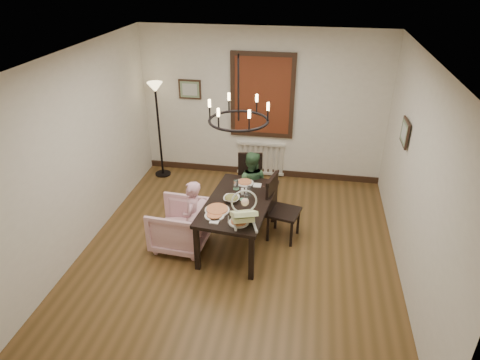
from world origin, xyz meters
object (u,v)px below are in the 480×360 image
(seated_man, at_px, (251,190))
(floor_lamp, at_px, (159,132))
(armchair, at_px, (179,226))
(drinking_glass, at_px, (246,198))
(chair_right, at_px, (284,209))
(baby_bouncer, at_px, (243,212))
(dining_table, at_px, (239,206))
(elderly_woman, at_px, (193,224))
(chair_far, at_px, (250,183))

(seated_man, distance_m, floor_lamp, 2.28)
(armchair, height_order, drinking_glass, drinking_glass)
(chair_right, height_order, seated_man, chair_right)
(floor_lamp, bearing_deg, drinking_glass, -45.18)
(seated_man, bearing_deg, drinking_glass, 94.13)
(armchair, distance_m, drinking_glass, 1.07)
(seated_man, xyz_separation_m, baby_bouncer, (0.11, -1.36, 0.42))
(armchair, bearing_deg, dining_table, 107.58)
(armchair, bearing_deg, baby_bouncer, 75.66)
(elderly_woman, bearing_deg, dining_table, 113.10)
(chair_right, bearing_deg, drinking_glass, 131.20)
(armchair, bearing_deg, floor_lamp, -150.76)
(dining_table, bearing_deg, armchair, -160.53)
(drinking_glass, distance_m, floor_lamp, 2.81)
(chair_right, relative_size, baby_bouncer, 2.06)
(dining_table, xyz_separation_m, seated_man, (0.05, 0.83, -0.18))
(dining_table, relative_size, armchair, 2.13)
(chair_far, xyz_separation_m, chair_right, (0.64, -0.80, 0.04))
(elderly_woman, height_order, drinking_glass, elderly_woman)
(seated_man, bearing_deg, dining_table, 86.61)
(chair_far, bearing_deg, seated_man, -87.63)
(baby_bouncer, bearing_deg, chair_right, 40.22)
(chair_far, xyz_separation_m, seated_man, (0.05, -0.25, 0.01))
(elderly_woman, bearing_deg, chair_right, 111.14)
(dining_table, relative_size, chair_right, 1.62)
(drinking_glass, bearing_deg, chair_right, 28.42)
(seated_man, relative_size, baby_bouncer, 1.91)
(dining_table, xyz_separation_m, elderly_woman, (-0.61, -0.31, -0.18))
(chair_right, bearing_deg, chair_far, 51.19)
(chair_far, xyz_separation_m, armchair, (-0.85, -1.28, -0.11))
(drinking_glass, bearing_deg, floor_lamp, 134.82)
(chair_right, relative_size, drinking_glass, 7.86)
(elderly_woman, height_order, floor_lamp, floor_lamp)
(dining_table, bearing_deg, chair_far, 95.78)
(chair_right, xyz_separation_m, armchair, (-1.48, -0.48, -0.16))
(dining_table, height_order, armchair, dining_table)
(elderly_woman, relative_size, seated_man, 1.00)
(elderly_woman, relative_size, baby_bouncer, 1.92)
(elderly_woman, bearing_deg, seated_man, 146.08)
(dining_table, distance_m, chair_right, 0.71)
(chair_far, bearing_deg, dining_table, -98.70)
(dining_table, relative_size, elderly_woman, 1.74)
(chair_right, distance_m, baby_bouncer, 1.02)
(seated_man, height_order, drinking_glass, seated_man)
(dining_table, bearing_deg, baby_bouncer, -67.58)
(chair_far, relative_size, chair_right, 0.92)
(seated_man, height_order, baby_bouncer, baby_bouncer)
(seated_man, bearing_deg, chair_right, 136.94)
(armchair, bearing_deg, chair_far, 150.58)
(elderly_woman, bearing_deg, baby_bouncer, 69.57)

